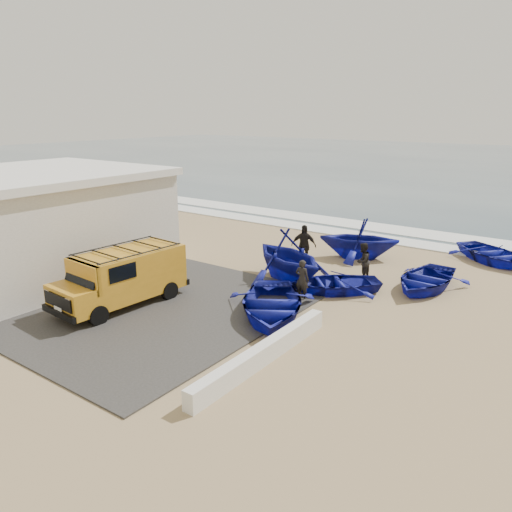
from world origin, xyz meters
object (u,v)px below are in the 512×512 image
Objects in this scene: van at (123,275)px; boat_far_right at (492,254)px; boat_near_left at (271,304)px; fisherman_front at (302,280)px; fisherman_back at (304,246)px; boat_far_left at (359,238)px; boat_near_right at (334,283)px; boat_mid_right at (425,279)px; building at (34,222)px; parapet at (263,354)px; boat_mid_left at (288,255)px; fisherman_middle at (363,261)px.

van is 16.34m from boat_far_right.
fisherman_front reaches higher than boat_near_left.
boat_far_right is 8.72m from fisherman_back.
fisherman_front is 0.80× the size of fisherman_back.
boat_far_right is at bearing 97.62° from boat_far_left.
boat_near_right is 0.95× the size of boat_far_left.
building is at bearing -149.29° from boat_mid_right.
building is at bearing -107.52° from boat_near_right.
boat_mid_right is at bearing 78.98° from parapet.
boat_near_left is 5.92m from fisherman_back.
building is 20.24m from boat_far_right.
parapet is at bearing -128.96° from boat_mid_left.
boat_mid_left is 2.15m from fisherman_front.
boat_near_left is 5.47m from fisherman_middle.
boat_far_right is (4.60, 11.16, -0.05)m from boat_near_left.
fisherman_front is at bearing 44.50° from van.
van is at bearing -3.63° from building.
boat_far_right is 10.25m from fisherman_front.
building reaches higher than boat_mid_right.
van is at bearing 38.08° from fisherman_front.
van is at bearing -175.68° from boat_far_right.
boat_mid_left reaches higher than boat_far_left.
boat_near_right is at bearing -167.55° from boat_far_right.
fisherman_front is (10.86, 3.78, -1.41)m from building.
fisherman_middle is at bearing 131.71° from boat_near_right.
parapet is 6.26m from boat_near_right.
van is (-6.48, 0.62, 0.82)m from parapet.
boat_near_right is 0.91× the size of boat_mid_right.
boat_far_left is at bearing 61.30° from boat_near_left.
boat_near_right is 3.58m from boat_mid_right.
boat_near_right is at bearing -3.67° from fisherman_middle.
boat_mid_left is at bearing 63.46° from van.
fisherman_back is at bearing 169.95° from boat_far_right.
fisherman_front is (-3.30, -3.76, 0.36)m from boat_mid_right.
boat_far_right is at bearing 39.90° from building.
fisherman_middle reaches higher than fisherman_front.
building is 2.59× the size of boat_far_left.
boat_mid_left is at bearing -179.00° from boat_far_right.
fisherman_middle is at bearing 95.60° from parapet.
boat_near_right is 8.73m from boat_far_right.
fisherman_front is 3.48m from fisherman_middle.
boat_near_left reaches higher than boat_near_right.
fisherman_back is at bearing -170.67° from boat_near_right.
boat_mid_left is (-3.19, 6.25, 0.79)m from parapet.
van reaches higher than fisherman_middle.
parapet is 1.65× the size of boat_far_left.
boat_near_right is (0.61, 3.41, -0.09)m from boat_near_left.
boat_mid_left is 2.12m from fisherman_back.
building is 1.57× the size of parapet.
boat_mid_right is at bearing -153.91° from boat_far_right.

